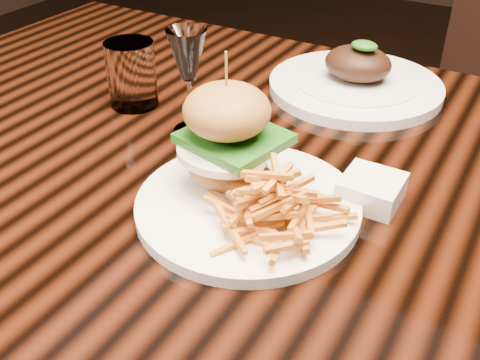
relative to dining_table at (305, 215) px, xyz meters
The scene contains 6 objects.
dining_table is the anchor object (origin of this frame).
burger_plate 0.18m from the dining_table, 104.96° to the right, with size 0.27×0.27×0.19m.
ramekin 0.14m from the dining_table, 14.89° to the right, with size 0.07×0.07×0.03m, color white.
wine_glass 0.28m from the dining_table, behind, with size 0.06×0.06×0.16m.
water_tumbler 0.36m from the dining_table, behind, with size 0.08×0.08×0.11m, color white.
far_dish 0.29m from the dining_table, 97.81° to the left, with size 0.30×0.30×0.10m.
Camera 1 is at (0.24, -0.60, 1.16)m, focal length 42.00 mm.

